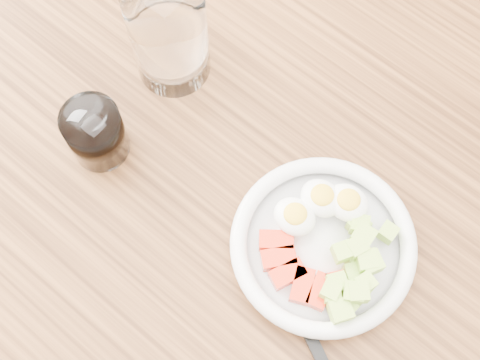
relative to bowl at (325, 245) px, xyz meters
name	(u,v)px	position (x,y,z in m)	size (l,w,h in m)	color
ground	(241,315)	(-0.10, -0.01, -0.79)	(4.00, 4.00, 0.00)	brown
dining_table	(241,227)	(-0.10, -0.01, -0.12)	(1.50, 0.90, 0.77)	brown
bowl	(325,245)	(0.00, 0.00, 0.00)	(0.20, 0.20, 0.05)	white
water_glass	(168,29)	(-0.28, 0.07, 0.06)	(0.09, 0.09, 0.16)	white
coffee_glass	(96,133)	(-0.27, -0.07, 0.02)	(0.07, 0.07, 0.07)	white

